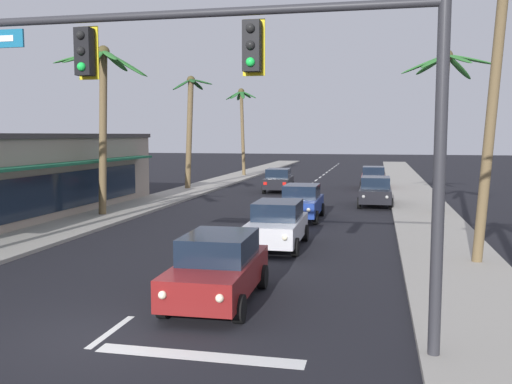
# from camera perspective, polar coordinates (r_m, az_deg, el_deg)

# --- Properties ---
(ground_plane) EXTENTS (220.00, 220.00, 0.00)m
(ground_plane) POSITION_cam_1_polar(r_m,az_deg,el_deg) (12.31, -15.00, -13.87)
(ground_plane) COLOR black
(sidewalk_right) EXTENTS (3.20, 110.00, 0.14)m
(sidewalk_right) POSITION_cam_1_polar(r_m,az_deg,el_deg) (30.64, 16.60, -1.99)
(sidewalk_right) COLOR #9E998E
(sidewalk_right) RESTS_ON ground
(sidewalk_left) EXTENTS (3.20, 110.00, 0.14)m
(sidewalk_left) POSITION_cam_1_polar(r_m,az_deg,el_deg) (33.27, -11.27, -1.26)
(sidewalk_left) COLOR #9E998E
(sidewalk_left) RESTS_ON ground
(lane_markings) EXTENTS (4.28, 89.69, 0.01)m
(lane_markings) POSITION_cam_1_polar(r_m,az_deg,el_deg) (32.01, 3.11, -1.55)
(lane_markings) COLOR silver
(lane_markings) RESTS_ON ground
(traffic_signal_mast) EXTENTS (10.31, 0.41, 7.00)m
(traffic_signal_mast) POSITION_cam_1_polar(r_m,az_deg,el_deg) (10.59, 0.38, 10.90)
(traffic_signal_mast) COLOR #2D2D33
(traffic_signal_mast) RESTS_ON ground
(sedan_lead_at_stop_bar) EXTENTS (2.01, 4.48, 1.68)m
(sedan_lead_at_stop_bar) POSITION_cam_1_polar(r_m,az_deg,el_deg) (13.99, -3.87, -7.64)
(sedan_lead_at_stop_bar) COLOR maroon
(sedan_lead_at_stop_bar) RESTS_ON ground
(sedan_third_in_queue) EXTENTS (1.97, 4.46, 1.68)m
(sedan_third_in_queue) POSITION_cam_1_polar(r_m,az_deg,el_deg) (20.64, 2.17, -3.25)
(sedan_third_in_queue) COLOR silver
(sedan_third_in_queue) RESTS_ON ground
(sedan_fifth_in_queue) EXTENTS (1.95, 4.45, 1.68)m
(sedan_fifth_in_queue) POSITION_cam_1_polar(r_m,az_deg,el_deg) (27.50, 4.61, -0.99)
(sedan_fifth_in_queue) COLOR navy
(sedan_fifth_in_queue) RESTS_ON ground
(sedan_oncoming_far) EXTENTS (2.12, 4.51, 1.68)m
(sedan_oncoming_far) POSITION_cam_1_polar(r_m,az_deg,el_deg) (40.59, 2.30, 1.22)
(sedan_oncoming_far) COLOR black
(sedan_oncoming_far) RESTS_ON ground
(sedan_parked_nearest_kerb) EXTENTS (1.97, 4.46, 1.68)m
(sedan_parked_nearest_kerb) POSITION_cam_1_polar(r_m,az_deg,el_deg) (43.91, 11.78, 1.45)
(sedan_parked_nearest_kerb) COLOR maroon
(sedan_parked_nearest_kerb) RESTS_ON ground
(sedan_parked_mid_kerb) EXTENTS (1.95, 4.45, 1.68)m
(sedan_parked_mid_kerb) POSITION_cam_1_polar(r_m,az_deg,el_deg) (33.27, 11.98, 0.08)
(sedan_parked_mid_kerb) COLOR black
(sedan_parked_mid_kerb) RESTS_ON ground
(palm_left_second) EXTENTS (4.37, 4.63, 8.43)m
(palm_left_second) POSITION_cam_1_polar(r_m,az_deg,el_deg) (29.03, -15.23, 9.62)
(palm_left_second) COLOR brown
(palm_left_second) RESTS_ON ground
(palm_left_third) EXTENTS (3.11, 3.06, 8.40)m
(palm_left_third) POSITION_cam_1_polar(r_m,az_deg,el_deg) (42.15, -6.70, 7.58)
(palm_left_third) COLOR brown
(palm_left_third) RESTS_ON ground
(palm_left_farthest) EXTENTS (3.26, 3.20, 8.60)m
(palm_left_farthest) POSITION_cam_1_polar(r_m,az_deg,el_deg) (55.55, -1.44, 7.82)
(palm_left_farthest) COLOR brown
(palm_left_farthest) RESTS_ON ground
(palm_right_second) EXTENTS (4.47, 4.28, 9.87)m
(palm_right_second) POSITION_cam_1_polar(r_m,az_deg,el_deg) (19.06, 23.41, 14.72)
(palm_right_second) COLOR brown
(palm_right_second) RESTS_ON ground
(palm_right_third) EXTENTS (4.57, 4.14, 8.31)m
(palm_right_third) POSITION_cam_1_polar(r_m,az_deg,el_deg) (30.06, 18.48, 8.80)
(palm_right_third) COLOR brown
(palm_right_third) RESTS_ON ground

